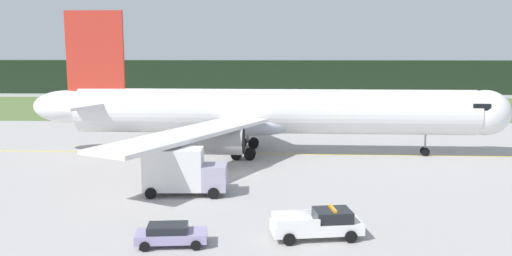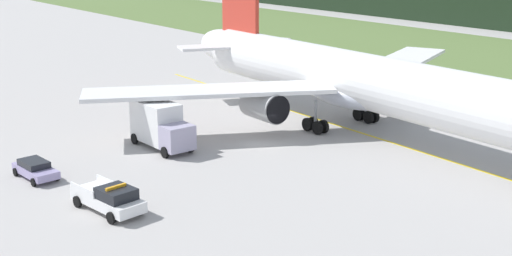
{
  "view_description": "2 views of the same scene",
  "coord_description": "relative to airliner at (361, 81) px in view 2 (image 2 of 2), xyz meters",
  "views": [
    {
      "loc": [
        3.26,
        -48.6,
        11.85
      ],
      "look_at": [
        1.35,
        8.02,
        3.03
      ],
      "focal_mm": 37.39,
      "sensor_mm": 36.0,
      "label": 1
    },
    {
      "loc": [
        43.52,
        -33.32,
        16.51
      ],
      "look_at": [
        1.87,
        -2.05,
        2.08
      ],
      "focal_mm": 47.44,
      "sensor_mm": 36.0,
      "label": 2
    }
  ],
  "objects": [
    {
      "name": "ground",
      "position": [
        -2.51,
        -9.0,
        -4.65
      ],
      "size": [
        320.0,
        320.0,
        0.0
      ],
      "primitive_type": "plane",
      "color": "#A7A3A0"
    },
    {
      "name": "taxiway_centerline_main",
      "position": [
        0.8,
        -0.02,
        -4.65
      ],
      "size": [
        68.82,
        1.84,
        0.01
      ],
      "primitive_type": "cube",
      "rotation": [
        0.0,
        0.0,
        -0.02
      ],
      "color": "yellow",
      "rests_on": "ground"
    },
    {
      "name": "airliner",
      "position": [
        0.0,
        0.0,
        0.0
      ],
      "size": [
        52.03,
        44.61,
        15.56
      ],
      "color": "white",
      "rests_on": "ground"
    },
    {
      "name": "ops_pickup_truck",
      "position": [
        3.65,
        -25.81,
        -3.74
      ],
      "size": [
        5.82,
        2.99,
        1.94
      ],
      "color": "white",
      "rests_on": "ground"
    },
    {
      "name": "catering_truck",
      "position": [
        -6.56,
        -16.47,
        -2.7
      ],
      "size": [
        6.6,
        2.83,
        3.93
      ],
      "color": "#A099B5",
      "rests_on": "ground"
    },
    {
      "name": "staff_car",
      "position": [
        -5.38,
        -27.38,
        -3.95
      ],
      "size": [
        4.38,
        2.3,
        1.3
      ],
      "color": "#9689B9",
      "rests_on": "ground"
    }
  ]
}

